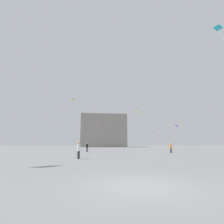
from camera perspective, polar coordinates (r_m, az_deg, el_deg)
The scene contains 10 objects.
ground_plane at distance 7.19m, azimuth 9.13°, elevation -22.13°, with size 300.00×300.00×0.00m, color slate.
person_in_white at distance 19.20m, azimuth -10.48°, elevation -11.58°, with size 0.37×0.37×1.72m.
person_in_black at distance 35.17m, azimuth -7.89°, elevation -10.82°, with size 0.38×0.38×1.75m.
person_in_orange at distance 32.35m, azimuth 18.10°, elevation -10.60°, with size 0.36×0.36×1.66m.
kite_violet_diamond at distance 40.29m, azimuth 19.74°, elevation -4.16°, with size 4.58×7.32×4.33m.
kite_lime_diamond at distance 40.90m, azimuth 8.41°, elevation -0.03°, with size 4.04×9.96×7.72m.
kite_amber_delta at distance 36.20m, azimuth -12.19°, elevation 3.57°, with size 3.36×1.07×9.07m.
kite_cyan_delta at distance 27.58m, azimuth 30.95°, elevation 20.97°, with size 4.02×9.24×14.90m.
kite_magenta_delta at distance 33.27m, azimuth -3.78°, elevation -3.97°, with size 2.98×2.79×4.11m.
building_left_hall at distance 88.61m, azimuth -2.79°, elevation -5.99°, with size 22.17×13.75×15.39m.
Camera 1 is at (-1.43, -6.88, 1.53)m, focal length 28.91 mm.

